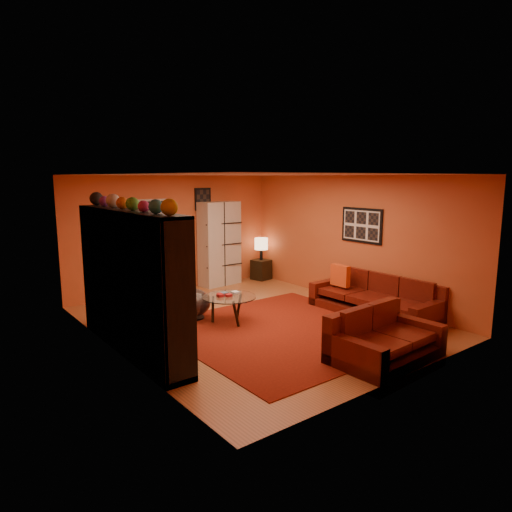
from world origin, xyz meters
TOP-DOWN VIEW (x-y plane):
  - floor at (0.00, 0.00)m, footprint 6.00×6.00m
  - ceiling at (0.00, 0.00)m, footprint 6.00×6.00m
  - wall_back at (0.00, 3.00)m, footprint 6.00×0.00m
  - wall_front at (0.00, -3.00)m, footprint 6.00×0.00m
  - wall_left at (-2.50, 0.00)m, footprint 0.00×6.00m
  - wall_right at (2.50, 0.00)m, footprint 0.00×6.00m
  - rug at (0.10, -0.70)m, footprint 3.60×3.60m
  - doorway at (-0.70, 2.96)m, footprint 0.95×0.10m
  - wall_art_right at (2.48, -0.30)m, footprint 0.03×1.00m
  - wall_art_back at (0.75, 2.98)m, footprint 0.42×0.03m
  - entertainment_unit at (-2.27, 0.00)m, footprint 0.45×3.00m
  - tv at (-2.23, -0.06)m, footprint 0.87×0.11m
  - sofa at (2.14, -1.01)m, footprint 1.04×2.47m
  - loveseat at (0.42, -2.41)m, footprint 1.66×1.04m
  - throw_pillow at (1.95, -0.25)m, footprint 0.12×0.42m
  - coffee_table at (-0.40, 0.23)m, footprint 0.95×0.95m
  - storage_cabinet at (1.08, 2.80)m, footprint 1.03×0.54m
  - bowl_chair at (-0.80, 0.83)m, footprint 0.67×0.67m
  - side_table at (2.21, 2.63)m, footprint 0.47×0.47m
  - table_lamp at (2.21, 2.63)m, footprint 0.33×0.33m

SIDE VIEW (x-z plane):
  - floor at x=0.00m, z-range 0.00..0.00m
  - rug at x=0.10m, z-range 0.00..0.01m
  - side_table at x=2.21m, z-range 0.00..0.50m
  - sofa at x=2.14m, z-range -0.14..0.71m
  - loveseat at x=0.42m, z-range -0.14..0.71m
  - bowl_chair at x=-0.80m, z-range 0.02..0.57m
  - coffee_table at x=-0.40m, z-range 0.20..0.67m
  - throw_pillow at x=1.95m, z-range 0.42..0.84m
  - table_lamp at x=2.21m, z-range 0.62..1.17m
  - tv at x=-2.23m, z-range 0.72..1.22m
  - storage_cabinet at x=1.08m, z-range 0.00..1.99m
  - doorway at x=-0.70m, z-range 0.00..2.04m
  - entertainment_unit at x=-2.27m, z-range 0.00..2.10m
  - wall_back at x=0.00m, z-range -1.70..4.30m
  - wall_front at x=0.00m, z-range -1.70..4.30m
  - wall_left at x=-2.50m, z-range -1.70..4.30m
  - wall_right at x=2.50m, z-range -1.70..4.30m
  - wall_art_right at x=2.48m, z-range 1.25..1.95m
  - wall_art_back at x=0.75m, z-range 1.79..2.31m
  - ceiling at x=0.00m, z-range 2.60..2.60m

